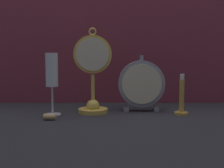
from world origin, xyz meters
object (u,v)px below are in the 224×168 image
(champagne_flute, at_px, (52,74))
(brass_candlestick, at_px, (182,101))
(pocket_watch_on_stand, at_px, (93,78))
(wine_cork, at_px, (50,117))
(mantel_clock_silver, at_px, (141,84))

(champagne_flute, height_order, brass_candlestick, champagne_flute)
(pocket_watch_on_stand, xyz_separation_m, champagne_flute, (-0.15, -0.04, 0.02))
(champagne_flute, height_order, wine_cork, champagne_flute)
(mantel_clock_silver, relative_size, champagne_flute, 0.96)
(brass_candlestick, bearing_deg, pocket_watch_on_stand, 173.57)
(champagne_flute, bearing_deg, pocket_watch_on_stand, 15.21)
(brass_candlestick, bearing_deg, mantel_clock_silver, 153.94)
(pocket_watch_on_stand, bearing_deg, brass_candlestick, -6.43)
(mantel_clock_silver, distance_m, brass_candlestick, 0.17)
(pocket_watch_on_stand, distance_m, champagne_flute, 0.16)
(pocket_watch_on_stand, bearing_deg, mantel_clock_silver, 9.87)
(wine_cork, bearing_deg, brass_candlestick, 10.89)
(pocket_watch_on_stand, xyz_separation_m, wine_cork, (-0.14, -0.13, -0.12))
(brass_candlestick, bearing_deg, champagne_flute, -179.66)
(mantel_clock_silver, relative_size, brass_candlestick, 1.44)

